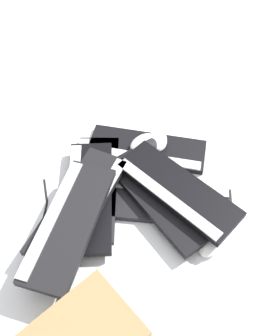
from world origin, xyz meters
name	(u,v)px	position (x,y,z in m)	size (l,w,h in m)	color
ground_plane	(111,177)	(0.00, 0.00, 0.00)	(3.20, 3.20, 0.00)	silver
keyboard_0	(147,149)	(0.17, -0.05, 0.01)	(0.30, 0.46, 0.03)	black
keyboard_1	(95,186)	(-0.07, 0.02, 0.01)	(0.45, 0.36, 0.03)	#232326
keyboard_2	(167,203)	(0.00, -0.23, 0.01)	(0.33, 0.46, 0.03)	black
keyboard_3	(160,196)	(0.00, -0.20, 0.04)	(0.30, 0.46, 0.03)	black
keyboard_4	(89,195)	(-0.13, 0.00, 0.04)	(0.45, 0.37, 0.03)	black
keyboard_5	(177,189)	(0.03, -0.25, 0.07)	(0.23, 0.46, 0.03)	black
keyboard_6	(80,204)	(-0.19, -0.01, 0.07)	(0.46, 0.22, 0.03)	black
keyboard_7	(69,222)	(-0.27, -0.04, 0.10)	(0.46, 0.27, 0.03)	black
mouse_0	(149,145)	(0.17, -0.06, 0.05)	(0.11, 0.07, 0.04)	black
mouse_1	(143,143)	(0.16, -0.03, 0.05)	(0.11, 0.07, 0.04)	silver
mouse_2	(158,140)	(0.21, -0.07, 0.05)	(0.11, 0.07, 0.04)	silver
mouse_3	(211,243)	(-0.05, -0.42, 0.02)	(0.11, 0.07, 0.04)	silver
cable_0	(56,281)	(-0.41, -0.08, 0.00)	(0.46, 0.60, 0.01)	black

